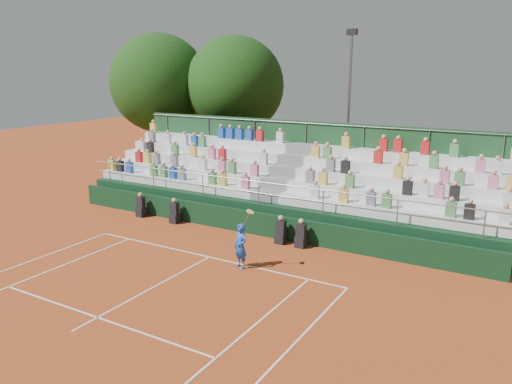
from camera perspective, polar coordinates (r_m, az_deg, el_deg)
The scene contains 8 objects.
ground at distance 19.12m, azimuth -5.35°, elevation -7.42°, with size 90.00×90.00×0.00m, color #A8441C.
courtside_wall at distance 21.48m, azimuth -0.41°, elevation -3.53°, with size 20.00×0.15×1.00m, color black.
line_officials at distance 21.87m, azimuth -4.27°, elevation -3.32°, with size 8.90×0.40×1.19m.
grandstand at distance 24.06m, azimuth 3.54°, elevation -0.23°, with size 20.00×5.20×4.40m.
tennis_player at distance 17.79m, azimuth -1.77°, elevation -6.18°, with size 0.88×0.59×2.22m.
tree_west at distance 33.88m, azimuth -10.98°, elevation 12.09°, with size 6.38×6.38×9.23m.
tree_east at distance 32.22m, azimuth -2.43°, elevation 12.03°, with size 6.20×6.20×9.02m.
floodlight_mast at distance 30.20m, azimuth 10.61°, elevation 10.49°, with size 0.60×0.25×9.16m.
Camera 1 is at (10.49, -14.41, 6.91)m, focal length 35.00 mm.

